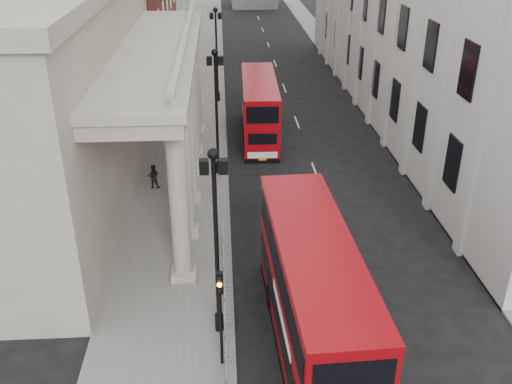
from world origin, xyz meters
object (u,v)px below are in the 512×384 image
object	(u,v)px
lamp_post_south	(216,233)
bus_near	(313,294)
lamp_post_north	(217,48)
pedestrian_c	(196,161)
bus_far	(259,108)
lamp_post_mid	(216,104)
pedestrian_a	(178,208)
traffic_light	(220,302)
pedestrian_b	(153,176)

from	to	relation	value
lamp_post_south	bus_near	distance (m)	4.50
lamp_post_south	lamp_post_north	size ratio (longest dim) A/B	1.00
pedestrian_c	bus_far	bearing A→B (deg)	82.31
bus_far	lamp_post_mid	bearing A→B (deg)	-113.79
bus_near	pedestrian_a	bearing A→B (deg)	116.95
bus_near	bus_far	size ratio (longest dim) A/B	1.12
traffic_light	pedestrian_c	xyz separation A→B (m)	(-1.62, 18.31, -2.22)
pedestrian_a	pedestrian_b	bearing A→B (deg)	100.16
bus_near	bus_far	distance (m)	23.99
lamp_post_mid	bus_far	xyz separation A→B (m)	(3.22, 6.83, -2.53)
pedestrian_a	pedestrian_c	size ratio (longest dim) A/B	1.04
lamp_post_south	pedestrian_b	bearing A→B (deg)	106.42
lamp_post_mid	pedestrian_b	world-z (taller)	lamp_post_mid
lamp_post_mid	pedestrian_b	distance (m)	6.09
lamp_post_mid	lamp_post_north	distance (m)	16.00
lamp_post_mid	lamp_post_north	world-z (taller)	same
lamp_post_south	traffic_light	size ratio (longest dim) A/B	1.93
lamp_post_mid	lamp_post_north	bearing A→B (deg)	90.00
lamp_post_mid	pedestrian_a	xyz separation A→B (m)	(-2.28, -6.43, -3.99)
bus_far	pedestrian_b	distance (m)	11.60
lamp_post_mid	bus_near	xyz separation A→B (m)	(3.73, -17.15, -2.25)
lamp_post_south	pedestrian_b	world-z (taller)	lamp_post_south
bus_far	bus_near	bearing A→B (deg)	-87.35
bus_near	lamp_post_south	bearing A→B (deg)	160.53
traffic_light	pedestrian_b	xyz separation A→B (m)	(-4.22, 15.99, -2.20)
lamp_post_mid	pedestrian_c	size ratio (longest dim) A/B	5.40
lamp_post_north	pedestrian_c	distance (m)	16.29
lamp_post_north	traffic_light	world-z (taller)	lamp_post_north
lamp_post_south	pedestrian_c	world-z (taller)	lamp_post_south
lamp_post_south	pedestrian_c	xyz separation A→B (m)	(-1.52, 16.29, -4.02)
bus_far	pedestrian_b	world-z (taller)	bus_far
lamp_post_south	pedestrian_a	xyz separation A→B (m)	(-2.28, 9.57, -3.99)
bus_near	pedestrian_b	world-z (taller)	bus_near
pedestrian_c	lamp_post_south	bearing A→B (deg)	-56.42
pedestrian_c	pedestrian_b	bearing A→B (deg)	-109.96
lamp_post_mid	bus_near	bearing A→B (deg)	-77.74
bus_near	bus_far	bearing A→B (deg)	88.88
lamp_post_south	bus_near	xyz separation A→B (m)	(3.73, -1.15, -2.25)
lamp_post_mid	bus_near	size ratio (longest dim) A/B	0.70
pedestrian_a	pedestrian_b	distance (m)	4.77
lamp_post_north	pedestrian_c	bearing A→B (deg)	-95.54
lamp_post_south	pedestrian_c	size ratio (longest dim) A/B	5.40
lamp_post_north	pedestrian_b	xyz separation A→B (m)	(-4.12, -18.03, -4.00)
lamp_post_mid	lamp_post_north	size ratio (longest dim) A/B	1.00
lamp_post_south	lamp_post_north	distance (m)	32.00
lamp_post_south	bus_near	world-z (taller)	lamp_post_south
pedestrian_c	bus_near	bearing A→B (deg)	-45.01
lamp_post_north	pedestrian_b	world-z (taller)	lamp_post_north
traffic_light	lamp_post_mid	bearing A→B (deg)	90.32
lamp_post_mid	traffic_light	xyz separation A→B (m)	(0.10, -18.02, -1.80)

